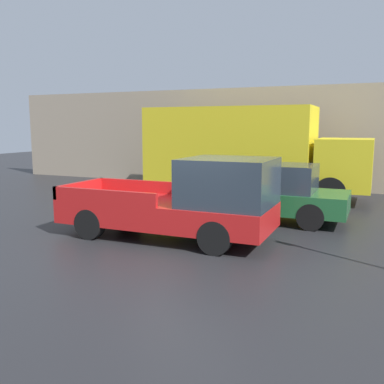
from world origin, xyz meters
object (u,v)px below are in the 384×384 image
Objects in this scene: car at (266,192)px; newspaper_box at (277,177)px; delivery_truck at (245,149)px; pickup_truck at (186,202)px.

car is 6.24m from newspaper_box.
delivery_truck is (-1.74, 3.72, 1.00)m from car.
delivery_truck reaches higher than pickup_truck.
car is 0.56× the size of delivery_truck.
car reaches higher than newspaper_box.
delivery_truck reaches higher than newspaper_box.
newspaper_box is (-1.02, 6.15, -0.30)m from car.
newspaper_box is at bearing 99.45° from car.
car is (1.20, 2.92, -0.10)m from pickup_truck.
pickup_truck reaches higher than car.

